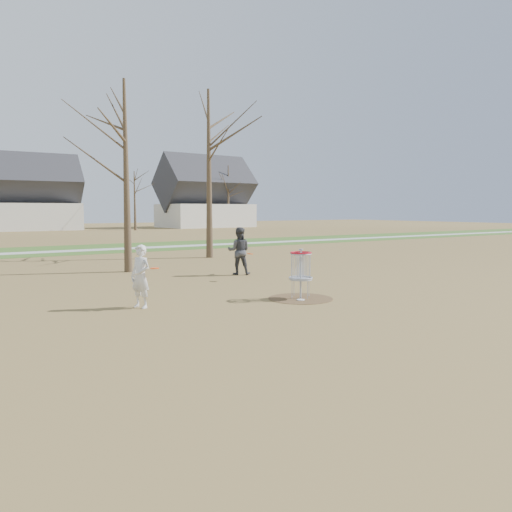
{
  "coord_description": "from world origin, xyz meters",
  "views": [
    {
      "loc": [
        -8.53,
        -10.78,
        2.47
      ],
      "look_at": [
        -0.5,
        1.5,
        1.1
      ],
      "focal_mm": 35.0,
      "sensor_mm": 36.0,
      "label": 1
    }
  ],
  "objects_px": {
    "disc_grounded": "(301,300)",
    "disc_golf_basket": "(301,266)",
    "player_standing": "(141,276)",
    "player_throwing": "(239,251)"
  },
  "relations": [
    {
      "from": "disc_grounded",
      "to": "disc_golf_basket",
      "type": "xyz_separation_m",
      "value": [
        0.17,
        0.22,
        0.89
      ]
    },
    {
      "from": "disc_grounded",
      "to": "disc_golf_basket",
      "type": "distance_m",
      "value": 0.94
    },
    {
      "from": "player_standing",
      "to": "disc_golf_basket",
      "type": "xyz_separation_m",
      "value": [
        4.17,
        -1.19,
        0.12
      ]
    },
    {
      "from": "player_throwing",
      "to": "disc_grounded",
      "type": "relative_size",
      "value": 8.19
    },
    {
      "from": "player_standing",
      "to": "player_throwing",
      "type": "relative_size",
      "value": 0.88
    },
    {
      "from": "player_throwing",
      "to": "disc_grounded",
      "type": "xyz_separation_m",
      "value": [
        -1.43,
        -5.59,
        -0.88
      ]
    },
    {
      "from": "player_throwing",
      "to": "disc_grounded",
      "type": "distance_m",
      "value": 5.84
    },
    {
      "from": "disc_golf_basket",
      "to": "player_standing",
      "type": "bearing_deg",
      "value": 164.09
    },
    {
      "from": "player_throwing",
      "to": "player_standing",
      "type": "bearing_deg",
      "value": 71.42
    },
    {
      "from": "disc_grounded",
      "to": "player_standing",
      "type": "bearing_deg",
      "value": 160.57
    }
  ]
}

